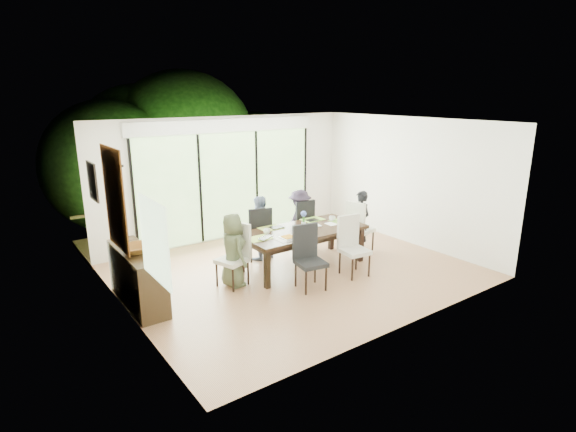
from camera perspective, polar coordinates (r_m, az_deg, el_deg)
floor at (r=8.33m, az=1.01°, el=-7.05°), size 6.00×5.00×0.01m
ceiling at (r=7.71m, az=1.11°, el=11.89°), size 6.00×5.00×0.01m
wall_back at (r=10.00m, az=-7.60°, el=4.74°), size 6.00×0.02×2.70m
wall_front at (r=6.16m, az=15.15°, el=-2.41°), size 6.00×0.02×2.70m
wall_left at (r=6.63m, az=-20.31°, el=-1.59°), size 0.02×5.00×2.70m
wall_right at (r=9.97m, az=15.11°, el=4.31°), size 0.02×5.00×2.70m
glass_doors at (r=9.99m, az=-7.46°, el=3.86°), size 4.20×0.02×2.30m
blinds_header at (r=9.81m, az=-7.70°, el=11.31°), size 4.40×0.06×0.28m
mullion_a at (r=9.20m, az=-19.00°, el=2.15°), size 0.05×0.04×2.30m
mullion_b at (r=9.68m, az=-11.08°, el=3.33°), size 0.05×0.04×2.30m
mullion_c at (r=10.32m, az=-4.01°, el=4.33°), size 0.05×0.04×2.30m
mullion_d at (r=11.11m, az=2.17°, el=5.15°), size 0.05×0.04×2.30m
side_window at (r=5.50m, az=-16.61°, el=-3.05°), size 0.02×0.90×1.00m
deck at (r=11.10m, az=-9.52°, el=-1.71°), size 6.00×1.80×0.10m
rail_top at (r=11.65m, az=-11.41°, el=2.07°), size 6.00×0.08×0.06m
foliage_left at (r=11.84m, az=-21.66°, el=5.89°), size 3.20×3.20×3.20m
foliage_mid at (r=13.05m, az=-13.05°, el=8.96°), size 4.00×4.00×4.00m
foliage_right at (r=13.22m, az=-4.29°, el=7.03°), size 2.80×2.80×2.80m
foliage_far at (r=13.38m, az=-18.16°, el=7.97°), size 3.60×3.60×3.60m
table_top at (r=8.32m, az=1.91°, el=-1.87°), size 2.36×1.08×0.06m
table_apron at (r=8.35m, az=1.91°, el=-2.44°), size 2.16×0.88×0.10m
table_leg_fl at (r=7.53m, az=-2.68°, el=-6.76°), size 0.09×0.09×0.68m
table_leg_fr at (r=8.81m, az=9.20°, el=-3.59°), size 0.09×0.09×0.68m
table_leg_bl at (r=8.22m, az=-5.96°, el=-4.89°), size 0.09×0.09×0.68m
table_leg_br at (r=9.41m, az=5.52°, el=-2.23°), size 0.09×0.09×0.68m
chair_left_end at (r=7.60m, az=-7.13°, el=-5.01°), size 0.57×0.57×1.08m
chair_right_end at (r=9.33m, az=9.24°, el=-1.22°), size 0.53×0.53×1.08m
chair_far_left at (r=8.80m, az=-3.80°, el=-2.07°), size 0.58×0.58×1.08m
chair_far_right at (r=9.34m, az=1.41°, el=-1.00°), size 0.47×0.47×1.08m
chair_near_left at (r=7.44m, az=2.93°, el=-5.38°), size 0.52×0.52×1.08m
chair_near_right at (r=8.07m, az=8.51°, el=-3.86°), size 0.50×0.50×1.08m
person_left_end at (r=7.58m, az=-7.03°, el=-4.32°), size 0.38×0.60×1.27m
person_right_end at (r=9.29m, az=9.18°, el=-0.69°), size 0.40×0.61×1.27m
person_far_left at (r=8.75m, az=-3.74°, el=-1.52°), size 0.63×0.44×1.27m
person_far_right at (r=9.30m, az=1.49°, el=-0.48°), size 0.64×0.46×1.27m
placemat_left at (r=7.80m, az=-3.64°, el=-2.85°), size 0.43×0.31×0.01m
placemat_right at (r=8.90m, az=6.77°, el=-0.60°), size 0.43×0.31×0.01m
placemat_far_l at (r=8.38m, az=-2.20°, el=-1.53°), size 0.43×0.31×0.01m
placemat_far_r at (r=8.94m, az=3.15°, el=-0.44°), size 0.43×0.31×0.01m
placemat_paper at (r=7.77m, az=0.04°, el=-2.88°), size 0.43×0.31×0.01m
tablet_far_l at (r=8.39m, az=-1.44°, el=-1.43°), size 0.26×0.18×0.01m
tablet_far_r at (r=8.87m, az=3.10°, el=-0.51°), size 0.24×0.17×0.01m
papers at (r=8.71m, az=5.77°, el=-0.94°), size 0.29×0.22×0.00m
platter_base at (r=7.77m, az=0.04°, el=-2.77°), size 0.26×0.26×0.02m
platter_snacks at (r=7.76m, az=0.04°, el=-2.65°), size 0.20×0.20×0.01m
vase at (r=8.37m, az=1.98°, el=-1.15°), size 0.08×0.08×0.12m
hyacinth_stems at (r=8.33m, az=1.99°, el=-0.37°), size 0.04×0.04×0.16m
hyacinth_blooms at (r=8.31m, az=2.00°, el=0.28°), size 0.11×0.11×0.11m
laptop at (r=7.77m, az=-2.62°, el=-2.83°), size 0.38×0.33×0.03m
cup_a at (r=8.03m, az=-2.70°, el=-1.95°), size 0.17×0.17×0.09m
cup_b at (r=8.32m, az=3.16°, el=-1.36°), size 0.14×0.14×0.09m
cup_c at (r=8.87m, az=5.63°, el=-0.33°), size 0.12×0.12×0.09m
book at (r=8.50m, az=3.05°, el=-1.24°), size 0.19×0.24×0.02m
sideboard at (r=7.32m, az=-18.55°, el=-7.40°), size 0.44×1.56×0.88m
bowl at (r=7.06m, az=-18.64°, el=-3.96°), size 0.46×0.46×0.11m
candlestick_base at (r=7.49m, az=-19.66°, el=-3.26°), size 0.10×0.10×0.04m
candlestick_shaft at (r=7.32m, az=-20.09°, el=1.30°), size 0.02×0.02×1.22m
candlestick_pan at (r=7.21m, az=-20.53°, el=5.97°), size 0.10×0.10×0.03m
candle at (r=7.20m, az=-20.58°, el=6.43°), size 0.04×0.04×0.10m
tapestry at (r=6.93m, az=-21.17°, el=2.04°), size 0.02×1.00×1.50m
art_frame at (r=8.16m, az=-23.58°, el=4.04°), size 0.03×0.55×0.65m
art_canvas at (r=8.17m, az=-23.45°, el=4.06°), size 0.01×0.45×0.55m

